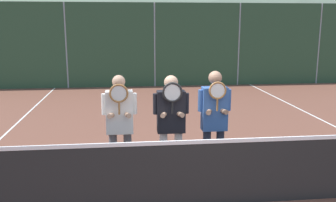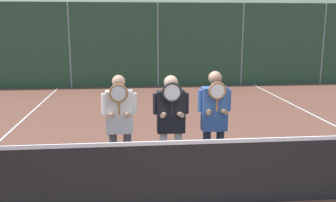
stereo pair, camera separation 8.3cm
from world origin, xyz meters
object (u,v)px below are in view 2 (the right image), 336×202
(car_left_of_center, at_px, (121,61))
(car_far_left, at_px, (6,60))
(player_center_left, at_px, (171,119))
(player_center_right, at_px, (214,118))
(car_center, at_px, (237,60))
(player_leftmost, at_px, (120,121))

(car_left_of_center, bearing_deg, car_far_left, 174.53)
(player_center_left, distance_m, car_left_of_center, 11.42)
(car_left_of_center, bearing_deg, player_center_left, -84.66)
(player_center_right, distance_m, car_center, 12.01)
(player_center_left, height_order, car_far_left, car_far_left)
(car_center, bearing_deg, car_left_of_center, -179.84)
(player_leftmost, bearing_deg, car_left_of_center, 91.19)
(player_center_right, relative_size, car_far_left, 0.43)
(player_center_left, xyz_separation_m, car_far_left, (-6.31, 11.87, -0.12))
(car_center, bearing_deg, player_center_right, -107.67)
(player_center_left, height_order, car_center, player_center_left)
(car_left_of_center, bearing_deg, player_leftmost, -88.81)
(player_leftmost, distance_m, car_left_of_center, 11.35)
(player_leftmost, height_order, car_left_of_center, player_leftmost)
(player_leftmost, xyz_separation_m, car_left_of_center, (-0.24, 11.34, -0.15))
(player_center_left, relative_size, car_far_left, 0.41)
(car_left_of_center, bearing_deg, car_center, 0.16)
(player_leftmost, bearing_deg, car_center, 65.51)
(player_leftmost, height_order, car_far_left, car_far_left)
(player_center_right, distance_m, car_far_left, 13.84)
(player_leftmost, relative_size, player_center_left, 1.01)
(car_left_of_center, height_order, car_center, car_center)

